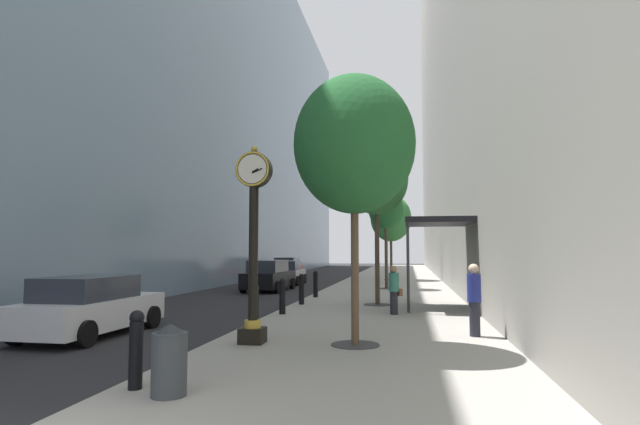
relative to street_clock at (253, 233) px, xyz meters
The scene contains 22 objects.
ground_plane 19.99m from the street_clock, 93.00° to the left, with size 110.00×110.00×0.00m, color #262628.
sidewalk_right 23.06m from the street_clock, 83.93° to the left, with size 6.92×80.00×0.14m, color #9E998E.
building_block_left 28.71m from the street_clock, 118.88° to the left, with size 9.00×80.00×29.61m.
building_block_right 29.48m from the street_clock, 65.51° to the left, with size 9.00×80.00×36.45m.
street_clock is the anchor object (origin of this frame).
bollard_nearest 4.45m from the street_clock, 98.86° to the right, with size 0.22×0.22×1.21m.
bollard_third 2.95m from the street_clock, 105.96° to the left, with size 0.22×0.22×1.21m.
bollard_fourth 5.60m from the street_clock, 96.75° to the left, with size 0.22×0.22×1.21m.
bollard_fifth 8.54m from the street_clock, 94.27° to the left, with size 0.22×0.22×1.21m.
bollard_sixth 11.54m from the street_clock, 93.12° to the left, with size 0.22×0.22×1.21m.
street_tree_near 3.14m from the street_clock, ahead, with size 2.83×2.83×6.23m.
street_tree_mid_near 9.27m from the street_clock, 74.69° to the left, with size 2.52×2.52×6.44m.
street_tree_mid_far 17.34m from the street_clock, 82.12° to the left, with size 1.98×1.98×5.61m.
street_tree_far 25.70m from the street_clock, 84.71° to the left, with size 2.97×2.97×6.19m.
trash_bin 4.67m from the street_clock, 89.13° to the right, with size 0.53×0.53×1.05m.
pedestrian_walking 6.78m from the street_clock, 62.00° to the left, with size 0.52×0.44×1.62m.
pedestrian_by_clock 5.72m from the street_clock, 19.60° to the left, with size 0.48×0.48×1.80m.
storefront_awning 9.21m from the street_clock, 59.68° to the left, with size 2.40×3.60×3.30m.
car_black_near 16.67m from the street_clock, 104.55° to the left, with size 2.23×4.67×1.72m.
car_red_mid 28.80m from the street_clock, 102.11° to the left, with size 2.16×4.57×1.70m.
car_silver_far 21.83m from the street_clock, 101.74° to the left, with size 2.22×4.18×1.57m.
car_white_trailing 5.27m from the street_clock, 168.61° to the left, with size 2.13×4.49×1.59m.
Camera 1 is at (4.59, -4.02, 2.28)m, focal length 28.03 mm.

